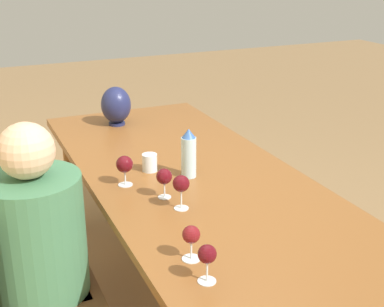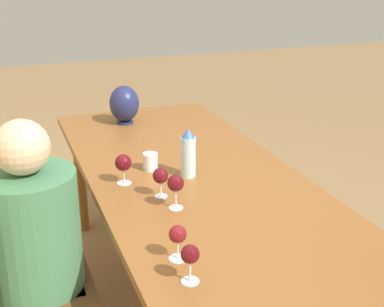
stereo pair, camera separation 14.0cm
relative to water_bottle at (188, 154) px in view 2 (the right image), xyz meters
name	(u,v)px [view 2 (the right image)]	position (x,y,z in m)	size (l,w,h in m)	color
dining_table	(197,192)	(-0.03, -0.03, -0.18)	(2.45, 0.96, 0.77)	brown
water_bottle	(188,154)	(0.00, 0.00, 0.00)	(0.07, 0.07, 0.23)	#ADCCD6
water_tumbler	(150,162)	(0.14, 0.14, -0.07)	(0.07, 0.07, 0.08)	silver
vase	(124,104)	(0.91, 0.08, 0.01)	(0.18, 0.18, 0.23)	#1E234C
wine_glass_0	(178,236)	(-0.66, 0.28, -0.02)	(0.06, 0.06, 0.13)	silver
wine_glass_1	(190,256)	(-0.80, 0.29, -0.02)	(0.06, 0.06, 0.13)	silver
wine_glass_2	(123,163)	(0.03, 0.30, -0.02)	(0.08, 0.08, 0.14)	silver
wine_glass_3	(161,176)	(-0.17, 0.19, -0.02)	(0.07, 0.07, 0.13)	silver
wine_glass_4	(176,184)	(-0.29, 0.16, -0.01)	(0.07, 0.07, 0.15)	silver
chair_near	(20,282)	(-0.16, 0.79, -0.40)	(0.44, 0.44, 0.89)	brown
chair_far	(12,217)	(0.45, 0.79, -0.40)	(0.44, 0.44, 0.89)	brown
person_near	(38,250)	(-0.16, 0.71, -0.27)	(0.39, 0.39, 1.17)	#2D2D38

